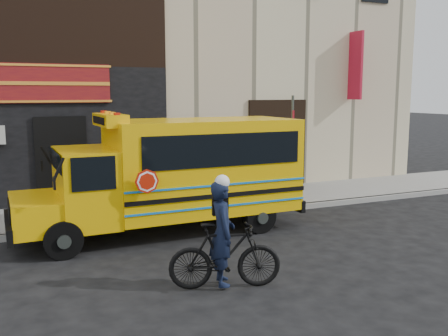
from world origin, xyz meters
TOP-DOWN VIEW (x-y plane):
  - ground at (0.00, 0.00)m, footprint 120.00×120.00m
  - curb at (0.00, 2.60)m, footprint 40.00×0.20m
  - sidewalk at (0.00, 4.10)m, footprint 40.00×3.00m
  - building at (-0.04, 10.45)m, footprint 20.00×10.70m
  - school_bus at (-0.88, 1.77)m, footprint 6.95×2.51m
  - sign_pole at (2.79, 2.50)m, footprint 0.13×0.28m
  - bicycle at (-1.26, -2.00)m, footprint 2.04×1.10m
  - cyclist at (-1.27, -1.90)m, footprint 0.58×0.75m

SIDE VIEW (x-z plane):
  - ground at x=0.00m, z-range 0.00..0.00m
  - curb at x=0.00m, z-range 0.00..0.15m
  - sidewalk at x=0.00m, z-range 0.00..0.15m
  - bicycle at x=-1.26m, z-range 0.00..1.18m
  - cyclist at x=-1.27m, z-range 0.00..1.84m
  - school_bus at x=-0.88m, z-range 0.05..2.97m
  - sign_pole at x=2.79m, z-range 0.16..3.48m
  - building at x=-0.04m, z-range 0.13..12.13m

